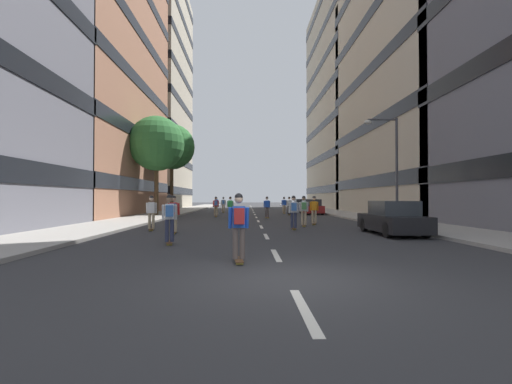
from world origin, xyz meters
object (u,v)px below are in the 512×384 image
skater_7 (289,205)px  skater_13 (284,204)px  parked_car_mid (311,207)px  skater_0 (267,206)px  skater_3 (216,205)px  skater_12 (217,203)px  street_tree_mid (172,147)px  skater_5 (169,216)px  street_tree_near (157,144)px  skater_9 (151,211)px  skater_4 (294,210)px  skater_10 (223,204)px  skater_8 (314,209)px  streetlamp_right (391,158)px  parked_car_near (393,219)px  skater_6 (304,209)px  skater_11 (230,206)px  skater_2 (239,223)px  skater_1 (174,212)px  parked_car_far (302,206)px

skater_7 → skater_13: bearing=92.1°
parked_car_mid → skater_0: bearing=-125.6°
skater_3 → skater_13: (6.70, 6.29, -0.03)m
skater_12 → skater_7: bearing=-61.1°
street_tree_mid → skater_5: bearing=-78.3°
street_tree_near → skater_9: bearing=-76.8°
skater_4 → skater_7: bearing=83.9°
skater_10 → skater_0: bearing=-69.4°
skater_0 → skater_10: 12.20m
street_tree_mid → skater_0: (9.74, -9.48, -6.18)m
street_tree_near → skater_8: (12.23, -10.15, -5.53)m
streetlamp_right → skater_5: 15.17m
parked_car_near → skater_6: skater_6 is taller
street_tree_mid → skater_7: (12.19, -4.31, -6.18)m
skater_5 → skater_7: size_ratio=1.00×
skater_6 → skater_11: size_ratio=1.00×
skater_5 → skater_7: bearing=72.2°
skater_3 → skater_6: (6.01, -10.90, 0.00)m
skater_5 → skater_11: bearing=85.6°
skater_3 → skater_8: (6.87, -9.54, -0.03)m
skater_8 → skater_12: size_ratio=1.00×
skater_2 → skater_9: size_ratio=1.00×
skater_1 → skater_4: bearing=18.6°
parked_car_far → skater_11: bearing=-124.0°
parked_car_near → skater_12: 34.85m
skater_2 → skater_12: size_ratio=1.00×
skater_12 → parked_car_far: bearing=-32.4°
skater_0 → skater_3: bearing=151.6°
skater_6 → skater_7: size_ratio=1.00×
skater_9 → skater_7: bearing=60.8°
streetlamp_right → skater_13: bearing=107.5°
skater_9 → skater_10: (2.20, 22.30, 0.03)m
parked_car_near → street_tree_mid: bearing=123.1°
skater_11 → skater_10: bearing=97.0°
parked_car_mid → skater_6: 15.78m
skater_1 → skater_5: bearing=-80.6°
street_tree_mid → skater_0: bearing=-44.2°
street_tree_mid → skater_3: size_ratio=5.34×
parked_car_mid → street_tree_near: street_tree_near is taller
skater_0 → skater_11: size_ratio=1.00×
skater_0 → skater_1: size_ratio=1.00×
skater_13 → streetlamp_right: bearing=-72.5°
parked_car_far → skater_10: size_ratio=2.47×
skater_9 → skater_11: same height
skater_5 → skater_13: bearing=74.8°
streetlamp_right → skater_0: (-7.31, 7.18, -3.15)m
skater_7 → skater_8: size_ratio=1.00×
streetlamp_right → skater_11: (-10.37, 8.60, -3.15)m
parked_car_mid → street_tree_near: bearing=-165.0°
parked_car_near → parked_car_far: same height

